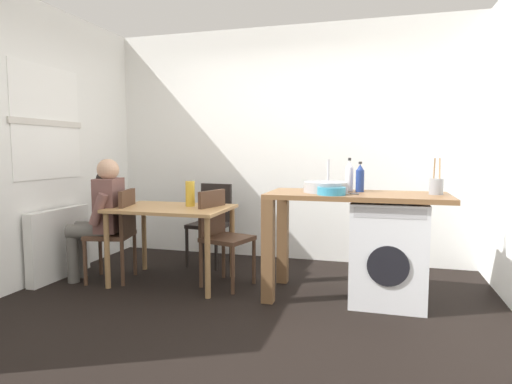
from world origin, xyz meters
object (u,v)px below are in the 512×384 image
bottle_tall_green (349,176)px  bottle_squat_brown (360,178)px  dining_table (172,217)px  vase (190,194)px  mixing_bowl (331,190)px  chair_person_seat (117,229)px  chair_opposite (221,232)px  seated_person (101,213)px  washing_machine (387,252)px  chair_spare_by_wall (212,219)px  utensil_crock (436,186)px

bottle_tall_green → bottle_squat_brown: (0.09, -0.05, -0.01)m
dining_table → vase: vase is taller
mixing_bowl → vase: (-1.39, 0.30, -0.09)m
chair_person_seat → chair_opposite: size_ratio=1.00×
dining_table → seated_person: bearing=-170.4°
dining_table → mixing_bowl: 1.58m
chair_opposite → washing_machine: size_ratio=1.05×
chair_person_seat → bottle_tall_green: size_ratio=3.05×
bottle_tall_green → bottle_squat_brown: 0.11m
chair_person_seat → bottle_tall_green: bearing=-96.6°
washing_machine → vase: vase is taller
bottle_squat_brown → seated_person: bearing=-174.5°
seated_person → chair_person_seat: bearing=-90.0°
bottle_squat_brown → mixing_bowl: size_ratio=1.14×
seated_person → vase: size_ratio=4.90×
washing_machine → vase: size_ratio=3.51×
dining_table → bottle_tall_green: size_ratio=3.73×
chair_opposite → bottle_squat_brown: 1.38m
dining_table → chair_opposite: size_ratio=1.22×
chair_opposite → seated_person: bearing=-65.1°
chair_spare_by_wall → bottle_tall_green: 1.75m
mixing_bowl → bottle_squat_brown: bearing=55.9°
dining_table → vase: bearing=33.7°
chair_opposite → bottle_squat_brown: (1.27, 0.05, 0.53)m
seated_person → washing_machine: (2.70, 0.12, -0.24)m
chair_person_seat → dining_table: bearing=-94.4°
bottle_tall_green → bottle_squat_brown: size_ratio=1.12×
bottle_tall_green → utensil_crock: utensil_crock is taller
dining_table → seated_person: size_ratio=0.92×
seated_person → bottle_squat_brown: bearing=-97.6°
chair_spare_by_wall → vase: bearing=100.1°
chair_opposite → vase: 0.48m
bottle_tall_green → chair_opposite: bearing=-175.3°
bottle_squat_brown → mixing_bowl: 0.39m
dining_table → bottle_squat_brown: bearing=3.8°
chair_opposite → bottle_tall_green: bottle_tall_green is taller
utensil_crock → washing_machine: bearing=-171.9°
chair_opposite → utensil_crock: size_ratio=3.00×
chair_opposite → bottle_squat_brown: bottle_squat_brown is taller
seated_person → vase: seated_person is taller
chair_opposite → bottle_tall_green: 1.30m
chair_person_seat → bottle_squat_brown: (2.30, 0.20, 0.53)m
bottle_tall_green → chair_spare_by_wall: bearing=158.6°
mixing_bowl → vase: bearing=167.9°
chair_spare_by_wall → utensil_crock: (2.25, -0.72, 0.48)m
dining_table → washing_machine: washing_machine is taller
washing_machine → bottle_tall_green: bottle_tall_green is taller
washing_machine → bottle_squat_brown: size_ratio=3.26×
chair_opposite → vase: (-0.33, 0.03, 0.35)m
chair_person_seat → bottle_tall_green: 2.28m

